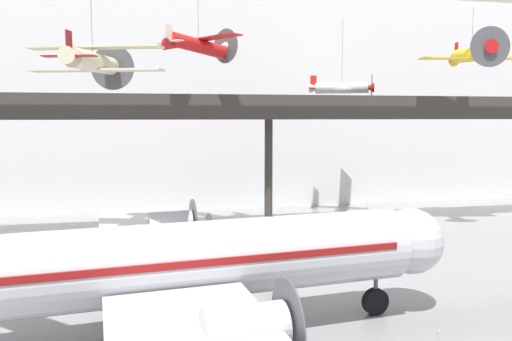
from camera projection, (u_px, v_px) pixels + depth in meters
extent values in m
cube|color=white|center=(247.00, 95.00, 52.36)|extent=(140.00, 3.00, 23.59)
cube|color=#38332D|center=(271.00, 114.00, 41.84)|extent=(110.00, 3.20, 0.90)
cube|color=#38332D|center=(276.00, 101.00, 40.24)|extent=(110.00, 0.12, 1.10)
cylinder|color=#38332D|center=(269.00, 173.00, 43.33)|extent=(0.70, 0.70, 9.29)
cylinder|color=#B7BABF|center=(149.00, 264.00, 20.52)|extent=(23.26, 5.84, 3.27)
sphere|color=#B7BABF|center=(410.00, 241.00, 24.35)|extent=(3.21, 3.21, 3.21)
cube|color=maroon|center=(148.00, 256.00, 20.49)|extent=(21.67, 5.72, 0.29)
cube|color=#B7BABF|center=(147.00, 232.00, 29.37)|extent=(6.98, 15.24, 0.28)
cylinder|color=#B7BABF|center=(184.00, 242.00, 26.78)|extent=(2.84, 1.86, 1.57)
cylinder|color=#4C4C51|center=(210.00, 240.00, 27.23)|extent=(0.39, 2.97, 2.99)
cylinder|color=#B7BABF|center=(170.00, 223.00, 31.52)|extent=(2.84, 1.86, 1.57)
cylinder|color=#4C4C51|center=(193.00, 222.00, 31.97)|extent=(0.39, 2.97, 2.99)
cylinder|color=#B7BABF|center=(245.00, 329.00, 15.88)|extent=(2.84, 1.86, 1.57)
cylinder|color=#4C4C51|center=(288.00, 323.00, 16.33)|extent=(0.39, 2.97, 2.99)
cylinder|color=#4C4C51|center=(376.00, 289.00, 24.03)|extent=(0.20, 0.20, 1.21)
cylinder|color=black|center=(375.00, 301.00, 24.10)|extent=(1.33, 0.52, 1.30)
cylinder|color=#4C4C51|center=(150.00, 295.00, 23.33)|extent=(0.20, 0.20, 1.21)
cylinder|color=black|center=(150.00, 307.00, 23.39)|extent=(1.33, 0.52, 1.30)
cylinder|color=yellow|center=(471.00, 55.00, 41.10)|extent=(2.24, 5.89, 1.55)
cone|color=red|center=(489.00, 47.00, 38.10)|extent=(1.22, 1.13, 1.06)
cylinder|color=#4C4C51|center=(490.00, 47.00, 37.89)|extent=(3.03, 0.62, 3.08)
cone|color=yellow|center=(457.00, 61.00, 43.89)|extent=(1.29, 1.75, 1.10)
cube|color=yellow|center=(473.00, 58.00, 40.79)|extent=(8.74, 2.98, 0.10)
cube|color=red|center=(456.00, 51.00, 44.14)|extent=(0.19, 0.69, 1.42)
cube|color=red|center=(456.00, 59.00, 44.21)|extent=(3.15, 1.26, 0.06)
cylinder|color=slate|center=(473.00, 27.00, 40.86)|extent=(0.04, 0.04, 3.23)
cylinder|color=red|center=(199.00, 46.00, 38.45)|extent=(4.87, 3.93, 1.57)
cone|color=silver|center=(224.00, 46.00, 40.39)|extent=(1.26, 1.28, 0.96)
cylinder|color=#4C4C51|center=(226.00, 46.00, 40.52)|extent=(1.66, 2.28, 2.78)
cone|color=red|center=(173.00, 46.00, 36.64)|extent=(1.72, 1.59, 1.04)
cube|color=red|center=(202.00, 40.00, 38.62)|extent=(5.57, 7.05, 0.10)
cube|color=silver|center=(169.00, 33.00, 36.31)|extent=(0.54, 0.42, 1.28)
cube|color=silver|center=(169.00, 42.00, 36.38)|extent=(2.13, 2.62, 0.06)
cylinder|color=slate|center=(198.00, 19.00, 38.23)|extent=(0.04, 0.04, 2.95)
cylinder|color=beige|center=(93.00, 62.00, 26.26)|extent=(2.36, 4.91, 1.04)
cone|color=maroon|center=(111.00, 67.00, 28.76)|extent=(1.09, 1.03, 0.90)
cylinder|color=#4C4C51|center=(112.00, 67.00, 28.93)|extent=(2.50, 0.80, 2.60)
cone|color=beige|center=(72.00, 56.00, 23.93)|extent=(1.19, 1.49, 0.86)
cube|color=beige|center=(95.00, 47.00, 26.46)|extent=(7.32, 3.25, 0.10)
cube|color=beige|center=(95.00, 70.00, 26.59)|extent=(7.32, 3.25, 0.10)
cube|color=maroon|center=(69.00, 43.00, 23.57)|extent=(0.23, 0.58, 1.20)
cube|color=maroon|center=(69.00, 56.00, 23.64)|extent=(2.66, 1.32, 0.06)
cylinder|color=silver|center=(342.00, 88.00, 45.92)|extent=(4.74, 3.06, 1.01)
cone|color=red|center=(370.00, 88.00, 45.25)|extent=(1.12, 1.16, 0.90)
cylinder|color=#4C4C51|center=(372.00, 88.00, 45.21)|extent=(1.21, 2.33, 2.59)
cone|color=silver|center=(316.00, 88.00, 46.54)|extent=(1.54, 1.34, 0.85)
cube|color=silver|center=(345.00, 91.00, 45.87)|extent=(4.33, 7.02, 0.10)
cube|color=red|center=(313.00, 82.00, 46.55)|extent=(0.55, 0.32, 1.20)
cube|color=red|center=(313.00, 88.00, 46.62)|extent=(1.69, 2.58, 0.06)
cylinder|color=slate|center=(342.00, 51.00, 45.55)|extent=(0.04, 0.04, 5.78)
sphere|color=#B2B5BA|center=(439.00, 331.00, 19.89)|extent=(0.10, 0.10, 0.10)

